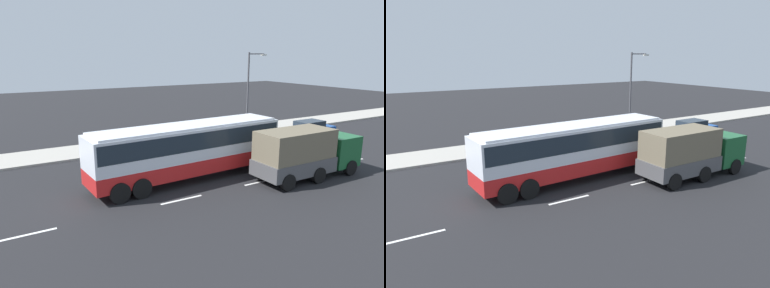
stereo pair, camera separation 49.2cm
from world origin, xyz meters
The scene contains 8 objects.
ground_plane centered at (0.00, 0.00, 0.00)m, with size 120.00×120.00×0.00m, color black.
sidewalk_curb centered at (0.00, 9.10, 0.07)m, with size 80.00×4.00×0.15m, color #A8A399.
lane_centreline centered at (-0.80, -2.95, 0.00)m, with size 28.66×0.16×0.01m.
coach_bus centered at (0.01, -0.34, 2.09)m, with size 12.28×3.16×3.36m.
cargo_truck centered at (6.20, -3.68, 1.62)m, with size 7.11×2.51×3.06m.
car_blue_saloon centered at (14.92, 3.60, 0.84)m, with size 4.47×1.92×1.60m.
pedestrian_near_curb centered at (1.96, 7.97, 1.12)m, with size 0.32×0.32×1.69m.
street_lamp centered at (11.10, 7.72, 4.39)m, with size 2.04×0.24×7.37m.
Camera 2 is at (-10.73, -18.03, 7.36)m, focal length 33.79 mm.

